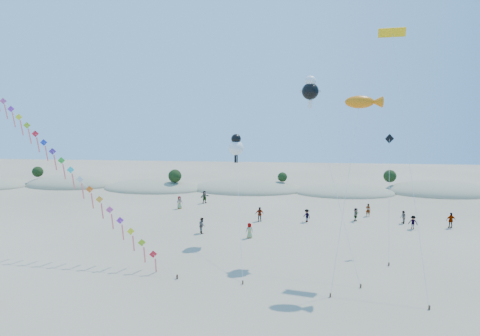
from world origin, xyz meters
TOP-DOWN VIEW (x-y plane):
  - dune_ridge at (1.06, 45.14)m, footprint 145.30×11.49m
  - kite_train at (-19.25, 16.20)m, footprint 31.13×14.05m
  - fish_kite at (11.78, 11.35)m, footprint 4.21×5.13m
  - cartoon_kite_low at (0.73, 19.99)m, footprint 2.53×12.46m
  - cartoon_kite_high at (8.06, 17.42)m, footprint 4.62×9.70m
  - parafoil_kite at (15.03, 16.29)m, footprint 2.37×11.48m
  - dark_kite at (15.75, 17.49)m, footprint 1.55×5.96m
  - beachgoers at (7.28, 27.28)m, footprint 34.62×16.41m

SIDE VIEW (x-z plane):
  - dune_ridge at x=1.06m, z-range -2.67..2.90m
  - beachgoers at x=7.28m, z-range -0.06..1.76m
  - dark_kite at x=15.75m, z-range 2.26..13.59m
  - cartoon_kite_low at x=0.73m, z-range 4.31..15.46m
  - kite_train at x=-19.25m, z-range 0.19..22.88m
  - fish_kite at x=11.78m, z-range 6.87..21.70m
  - cartoon_kite_high at x=8.06m, z-range 7.12..23.99m
  - parafoil_kite at x=15.03m, z-range 9.65..30.55m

